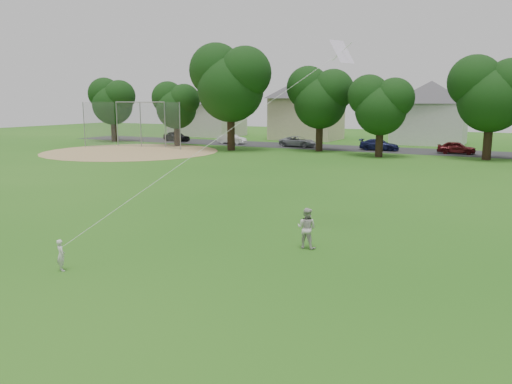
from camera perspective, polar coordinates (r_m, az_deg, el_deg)
The scene contains 10 objects.
ground at distance 16.02m, azimuth -9.60°, elevation -8.70°, with size 160.00×160.00×0.00m, color #1F5814.
street at distance 55.09m, azimuth 17.54°, elevation 4.49°, with size 90.00×7.00×0.01m, color #2D2D30.
dirt_infield at distance 53.57m, azimuth -14.06°, elevation 4.51°, with size 18.00×18.00×0.02m, color #9E7F51.
toddler at distance 16.65m, azimuth -21.40°, elevation -6.74°, with size 0.37×0.24×1.00m, color silver.
older_boy at distance 17.88m, azimuth 5.80°, elevation -4.12°, with size 0.72×0.56×1.47m, color beige.
kite at distance 17.49m, azimuth -4.45°, elevation 6.09°, with size 3.47×5.07×12.46m.
baseball_backstop at distance 58.30m, azimuth -13.31°, elevation 7.48°, with size 11.34×3.93×5.06m.
tree_row at distance 48.87m, azimuth 20.30°, elevation 11.03°, with size 82.03×10.13×11.50m.
parked_cars at distance 56.12m, azimuth 8.80°, elevation 5.58°, with size 45.73×2.13×1.29m.
house_row at distance 64.78m, azimuth 18.99°, elevation 9.45°, with size 77.43×13.77×10.09m.
Camera 1 is at (9.17, -12.07, 5.20)m, focal length 35.00 mm.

